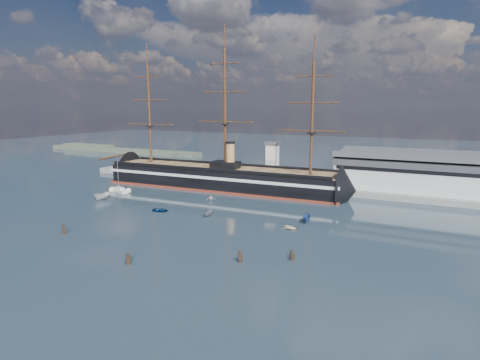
% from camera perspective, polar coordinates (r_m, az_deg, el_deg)
% --- Properties ---
extents(ground, '(600.00, 600.00, 0.00)m').
position_cam_1_polar(ground, '(126.14, -2.35, -3.35)').
color(ground, '#213544').
rests_on(ground, ground).
extents(quay, '(180.00, 18.00, 2.00)m').
position_cam_1_polar(quay, '(154.42, 7.39, -0.86)').
color(quay, slate).
rests_on(quay, ground).
extents(warehouse, '(63.00, 21.00, 11.60)m').
position_cam_1_polar(warehouse, '(148.89, 25.72, 0.88)').
color(warehouse, '#B7BABC').
rests_on(warehouse, ground).
extents(quay_tower, '(5.00, 5.00, 15.00)m').
position_cam_1_polar(quay_tower, '(152.45, 4.62, 2.76)').
color(quay_tower, silver).
rests_on(quay_tower, ground).
extents(shoreline, '(120.00, 10.00, 4.00)m').
position_cam_1_polar(shoreline, '(284.79, -17.91, 4.18)').
color(shoreline, '#3F4C38').
rests_on(shoreline, ground).
extents(warship, '(113.13, 19.05, 53.94)m').
position_cam_1_polar(warship, '(149.05, -3.34, 0.38)').
color(warship, black).
rests_on(warship, ground).
extents(sailboat, '(8.30, 5.16, 12.80)m').
position_cam_1_polar(sailboat, '(148.72, -16.71, -1.34)').
color(sailboat, silver).
rests_on(sailboat, ground).
extents(motorboat_a, '(7.52, 3.31, 2.92)m').
position_cam_1_polar(motorboat_a, '(138.17, -18.90, -2.69)').
color(motorboat_a, silver).
rests_on(motorboat_a, ground).
extents(motorboat_b, '(1.82, 3.25, 1.43)m').
position_cam_1_polar(motorboat_b, '(118.66, -11.24, -4.44)').
color(motorboat_b, navy).
rests_on(motorboat_b, ground).
extents(motorboat_c, '(5.10, 2.33, 1.97)m').
position_cam_1_polar(motorboat_c, '(112.00, -4.52, -5.16)').
color(motorboat_c, slate).
rests_on(motorboat_c, ground).
extents(motorboat_d, '(5.53, 4.97, 1.92)m').
position_cam_1_polar(motorboat_d, '(130.88, -4.17, -2.86)').
color(motorboat_d, white).
rests_on(motorboat_d, ground).
extents(motorboat_e, '(2.18, 2.95, 1.28)m').
position_cam_1_polar(motorboat_e, '(100.63, 7.27, -7.03)').
color(motorboat_e, beige).
rests_on(motorboat_e, ground).
extents(motorboat_f, '(6.14, 3.24, 2.33)m').
position_cam_1_polar(motorboat_f, '(107.33, 9.43, -5.97)').
color(motorboat_f, '#284A82').
rests_on(motorboat_f, ground).
extents(piling_near_left, '(0.64, 0.64, 3.02)m').
position_cam_1_polar(piling_near_left, '(105.52, -23.77, -7.02)').
color(piling_near_left, black).
rests_on(piling_near_left, ground).
extents(piling_near_mid, '(0.64, 0.64, 2.90)m').
position_cam_1_polar(piling_near_mid, '(81.96, -15.65, -11.49)').
color(piling_near_mid, black).
rests_on(piling_near_mid, ground).
extents(piling_near_right, '(0.64, 0.64, 3.13)m').
position_cam_1_polar(piling_near_right, '(80.06, -0.05, -11.62)').
color(piling_near_right, black).
rests_on(piling_near_right, ground).
extents(piling_far_right, '(0.64, 0.64, 2.70)m').
position_cam_1_polar(piling_far_right, '(81.74, 7.35, -11.23)').
color(piling_far_right, black).
rests_on(piling_far_right, ground).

